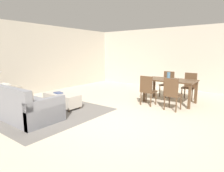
{
  "coord_description": "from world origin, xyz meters",
  "views": [
    {
      "loc": [
        2.45,
        -3.57,
        1.63
      ],
      "look_at": [
        -0.92,
        0.92,
        0.63
      ],
      "focal_mm": 30.73,
      "sensor_mm": 36.0,
      "label": 1
    }
  ],
  "objects": [
    {
      "name": "dining_table",
      "position": [
        0.3,
        2.43,
        0.66
      ],
      "size": [
        1.56,
        0.88,
        0.76
      ],
      "color": "#513823",
      "rests_on": "ground_plane"
    },
    {
      "name": "dining_chair_far_left",
      "position": [
        -0.1,
        3.27,
        0.52
      ],
      "size": [
        0.43,
        0.43,
        0.92
      ],
      "color": "#513823",
      "rests_on": "ground_plane"
    },
    {
      "name": "ground_plane",
      "position": [
        0.0,
        0.0,
        0.0
      ],
      "size": [
        10.8,
        10.8,
        0.0
      ],
      "primitive_type": "plane",
      "color": "beige"
    },
    {
      "name": "wall_left",
      "position": [
        -4.5,
        0.5,
        1.35
      ],
      "size": [
        0.12,
        11.0,
        2.7
      ],
      "primitive_type": "cube",
      "color": "#BCB2A0",
      "rests_on": "ground_plane"
    },
    {
      "name": "dining_chair_far_right",
      "position": [
        0.7,
        3.2,
        0.52
      ],
      "size": [
        0.4,
        0.4,
        0.92
      ],
      "color": "#513823",
      "rests_on": "ground_plane"
    },
    {
      "name": "dining_chair_near_right",
      "position": [
        0.66,
        1.59,
        0.52
      ],
      "size": [
        0.42,
        0.42,
        0.92
      ],
      "color": "#513823",
      "rests_on": "ground_plane"
    },
    {
      "name": "book_on_ottoman",
      "position": [
        -2.21,
        -0.05,
        0.42
      ],
      "size": [
        0.29,
        0.25,
        0.03
      ],
      "primitive_type": "cube",
      "rotation": [
        0.0,
        0.0,
        -0.2
      ],
      "color": "#3F4C72",
      "rests_on": "ottoman_table"
    },
    {
      "name": "dining_chair_near_left",
      "position": [
        -0.12,
        1.66,
        0.52
      ],
      "size": [
        0.41,
        0.41,
        0.92
      ],
      "color": "#513823",
      "rests_on": "ground_plane"
    },
    {
      "name": "area_rug",
      "position": [
        -2.13,
        -0.6,
        0.0
      ],
      "size": [
        3.0,
        2.8,
        0.01
      ],
      "primitive_type": "cube",
      "color": "slate",
      "rests_on": "ground_plane"
    },
    {
      "name": "wall_back",
      "position": [
        0.0,
        5.0,
        1.35
      ],
      "size": [
        9.0,
        0.12,
        2.7
      ],
      "primitive_type": "cube",
      "color": "#BCB2A0",
      "rests_on": "ground_plane"
    },
    {
      "name": "vase_centerpiece",
      "position": [
        0.24,
        2.41,
        0.87
      ],
      "size": [
        0.11,
        0.11,
        0.23
      ],
      "primitive_type": "cylinder",
      "color": "slate",
      "rests_on": "dining_table"
    },
    {
      "name": "couch",
      "position": [
        -2.17,
        -1.24,
        0.29
      ],
      "size": [
        2.13,
        0.99,
        0.86
      ],
      "color": "gray",
      "rests_on": "ground_plane"
    },
    {
      "name": "ottoman_table",
      "position": [
        -2.09,
        -0.02,
        0.23
      ],
      "size": [
        1.18,
        0.5,
        0.41
      ],
      "color": "#B7AD9E",
      "rests_on": "ground_plane"
    }
  ]
}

